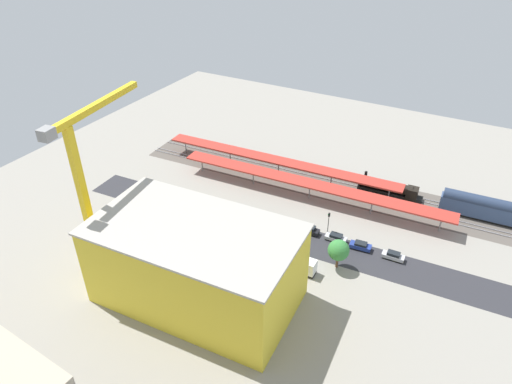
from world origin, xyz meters
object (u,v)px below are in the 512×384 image
locomotive (390,189)px  street_tree_4 (265,227)px  parked_car_2 (336,238)px  box_truck_0 (283,255)px  parked_car_4 (283,221)px  street_tree_2 (339,250)px  tower_crane (88,177)px  parked_car_1 (360,246)px  passenger_coach (480,207)px  platform_canopy_far (279,161)px  platform_canopy_near (310,184)px  traffic_light (329,221)px  parked_car_0 (393,256)px  construction_building (196,265)px  parked_car_6 (235,208)px  parked_car_3 (310,230)px  parked_car_5 (257,214)px  street_tree_1 (165,196)px  street_tree_0 (228,218)px  street_tree_3 (278,233)px  box_truck_1 (295,263)px

locomotive → street_tree_4: (17.93, 32.84, 3.32)m
parked_car_2 → box_truck_0: size_ratio=0.53×
parked_car_4 → street_tree_2: size_ratio=0.68×
parked_car_2 → street_tree_2: size_ratio=0.72×
tower_crane → street_tree_4: tower_crane is taller
parked_car_1 → street_tree_2: street_tree_2 is taller
passenger_coach → platform_canopy_far: bearing=5.2°
platform_canopy_near → traffic_light: traffic_light is taller
locomotive → parked_car_0: bearing=106.4°
parked_car_1 → parked_car_2: bearing=-1.3°
locomotive → construction_building: size_ratio=0.45×
construction_building → traffic_light: size_ratio=5.91×
parked_car_6 → tower_crane: bearing=60.5°
parked_car_6 → parked_car_2: bearing=-178.8°
platform_canopy_far → street_tree_2: 37.98m
street_tree_4 → street_tree_2: bearing=-175.7°
platform_canopy_far → parked_car_4: platform_canopy_far is taller
parked_car_3 → box_truck_0: 11.52m
parked_car_0 → traffic_light: bearing=-3.6°
passenger_coach → parked_car_6: (50.77, 24.34, -2.33)m
traffic_light → parked_car_1: bearing=172.7°
street_tree_2 → parked_car_6: bearing=-14.6°
parked_car_1 → street_tree_2: size_ratio=0.72×
platform_canopy_far → parked_car_0: platform_canopy_far is taller
parked_car_5 → street_tree_1: 21.53m
passenger_coach → street_tree_0: size_ratio=2.41×
parked_car_1 → street_tree_4: size_ratio=0.57×
parked_car_6 → traffic_light: traffic_light is taller
passenger_coach → parked_car_3: bearing=37.1°
street_tree_3 → passenger_coach: bearing=-137.2°
box_truck_0 → box_truck_1: 3.16m
street_tree_0 → parked_car_3: bearing=-149.6°
platform_canopy_near → parked_car_5: bearing=60.0°
parked_car_4 → street_tree_1: street_tree_1 is taller
passenger_coach → street_tree_0: street_tree_0 is taller
parked_car_1 → box_truck_1: 15.58m
street_tree_0 → street_tree_4: 8.86m
tower_crane → platform_canopy_far: bearing=-109.8°
parked_car_5 → box_truck_0: bearing=137.4°
passenger_coach → tower_crane: (66.01, 51.23, 15.81)m
construction_building → box_truck_0: bearing=-123.3°
locomotive → traffic_light: traffic_light is taller
parked_car_2 → parked_car_3: size_ratio=1.09×
parked_car_4 → traffic_light: bearing=-175.2°
street_tree_0 → traffic_light: bearing=-152.0°
tower_crane → box_truck_0: 40.57m
parked_car_0 → box_truck_0: 22.68m
tower_crane → box_truck_0: tower_crane is taller
passenger_coach → street_tree_0: (47.17, 33.09, 1.38)m
parked_car_2 → parked_car_4: size_ratio=1.06×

